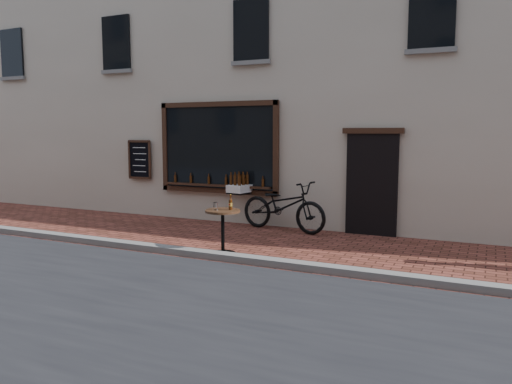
% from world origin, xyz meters
% --- Properties ---
extents(ground, '(90.00, 90.00, 0.00)m').
position_xyz_m(ground, '(0.00, 0.00, 0.00)').
color(ground, '#54271B').
rests_on(ground, ground).
extents(kerb, '(90.00, 0.25, 0.12)m').
position_xyz_m(kerb, '(0.00, 0.20, 0.06)').
color(kerb, slate).
rests_on(kerb, ground).
extents(shop_building, '(28.00, 6.20, 10.00)m').
position_xyz_m(shop_building, '(0.00, 6.50, 5.00)').
color(shop_building, beige).
rests_on(shop_building, ground).
extents(cargo_bicycle, '(2.59, 1.15, 1.22)m').
position_xyz_m(cargo_bicycle, '(-0.04, 3.07, 0.58)').
color(cargo_bicycle, black).
rests_on(cargo_bicycle, ground).
extents(bistro_table, '(0.64, 0.64, 1.10)m').
position_xyz_m(bistro_table, '(-0.16, 0.55, 0.59)').
color(bistro_table, black).
rests_on(bistro_table, ground).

